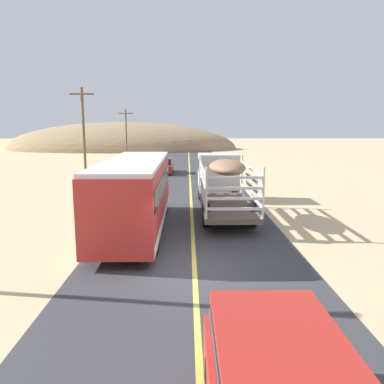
{
  "coord_description": "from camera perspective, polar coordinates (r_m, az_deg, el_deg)",
  "views": [
    {
      "loc": [
        -0.23,
        -12.07,
        4.76
      ],
      "look_at": [
        0.0,
        6.7,
        1.44
      ],
      "focal_mm": 35.8,
      "sensor_mm": 36.0,
      "label": 1
    }
  ],
  "objects": [
    {
      "name": "power_pole_far",
      "position": [
        61.69,
        -9.78,
        9.01
      ],
      "size": [
        2.2,
        0.24,
        7.04
      ],
      "color": "brown",
      "rests_on": "ground"
    },
    {
      "name": "bus",
      "position": [
        17.24,
        -8.49,
        -0.15
      ],
      "size": [
        2.54,
        10.0,
        3.21
      ],
      "color": "red",
      "rests_on": "road_surface"
    },
    {
      "name": "distant_hill",
      "position": [
        76.64,
        -10.44,
        6.32
      ],
      "size": [
        44.85,
        23.47,
        10.4
      ],
      "primitive_type": "ellipsoid",
      "color": "#997C5A",
      "rests_on": "ground"
    },
    {
      "name": "road_centre_line",
      "position": [
        12.97,
        0.37,
        -11.39
      ],
      "size": [
        0.16,
        117.6,
        0.0
      ],
      "primitive_type": "cube",
      "color": "#D8CC4C",
      "rests_on": "road_surface"
    },
    {
      "name": "road_surface",
      "position": [
        12.98,
        0.37,
        -11.44
      ],
      "size": [
        8.0,
        120.0,
        0.02
      ],
      "primitive_type": "cube",
      "color": "#38383D",
      "rests_on": "ground"
    },
    {
      "name": "livestock_truck",
      "position": [
        22.26,
        4.36,
        2.34
      ],
      "size": [
        2.53,
        9.7,
        3.02
      ],
      "color": "silver",
      "rests_on": "road_surface"
    },
    {
      "name": "car_far",
      "position": [
        37.9,
        -4.27,
        3.85
      ],
      "size": [
        1.8,
        4.4,
        1.46
      ],
      "color": "#B2261E",
      "rests_on": "road_surface"
    },
    {
      "name": "power_pole_mid",
      "position": [
        37.23,
        -15.85,
        9.01
      ],
      "size": [
        2.2,
        0.24,
        8.09
      ],
      "color": "brown",
      "rests_on": "ground"
    },
    {
      "name": "ground_plane",
      "position": [
        12.98,
        0.37,
        -11.49
      ],
      "size": [
        240.0,
        240.0,
        0.0
      ],
      "primitive_type": "plane",
      "color": "#CCB284"
    }
  ]
}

